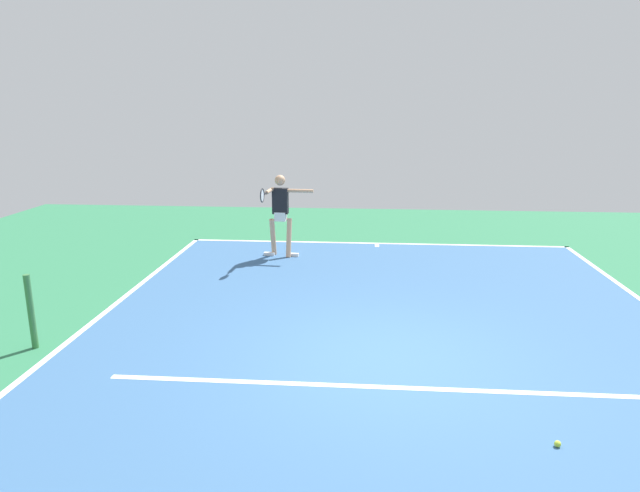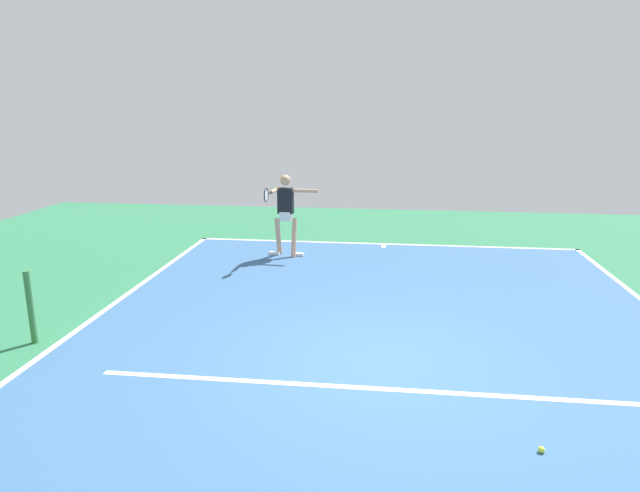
% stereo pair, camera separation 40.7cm
% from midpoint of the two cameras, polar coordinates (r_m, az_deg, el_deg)
% --- Properties ---
extents(ground_plane, '(22.45, 22.45, 0.00)m').
position_cam_midpoint_polar(ground_plane, '(7.67, 5.11, -11.46)').
color(ground_plane, '#2D754C').
extents(court_surface, '(9.16, 13.12, 0.00)m').
position_cam_midpoint_polar(court_surface, '(7.67, 5.11, -11.45)').
color(court_surface, '#38608E').
rests_on(court_surface, ground_plane).
extents(court_line_baseline_near, '(9.16, 0.10, 0.01)m').
position_cam_midpoint_polar(court_line_baseline_near, '(13.83, 4.95, 0.27)').
color(court_line_baseline_near, white).
rests_on(court_line_baseline_near, ground_plane).
extents(court_line_sideline_right, '(0.10, 13.12, 0.01)m').
position_cam_midpoint_polar(court_line_sideline_right, '(8.85, -26.13, -9.31)').
color(court_line_sideline_right, white).
rests_on(court_line_sideline_right, ground_plane).
extents(court_line_service, '(6.87, 0.10, 0.01)m').
position_cam_midpoint_polar(court_line_service, '(7.00, 5.15, -14.10)').
color(court_line_service, white).
rests_on(court_line_service, ground_plane).
extents(court_line_centre_mark, '(0.10, 0.30, 0.01)m').
position_cam_midpoint_polar(court_line_centre_mark, '(13.64, 4.95, 0.07)').
color(court_line_centre_mark, white).
rests_on(court_line_centre_mark, ground_plane).
extents(net_post, '(0.09, 0.09, 1.07)m').
position_cam_midpoint_polar(net_post, '(8.85, -28.46, -5.90)').
color(net_post, '#38753D').
rests_on(net_post, ground_plane).
extents(tennis_player, '(1.14, 1.22, 1.84)m').
position_cam_midpoint_polar(tennis_player, '(12.43, -4.98, 3.70)').
color(tennis_player, tan).
rests_on(tennis_player, ground_plane).
extents(tennis_ball_near_player, '(0.07, 0.07, 0.07)m').
position_cam_midpoint_polar(tennis_ball_near_player, '(6.30, 21.19, -18.23)').
color(tennis_ball_near_player, '#C6E53D').
rests_on(tennis_ball_near_player, ground_plane).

